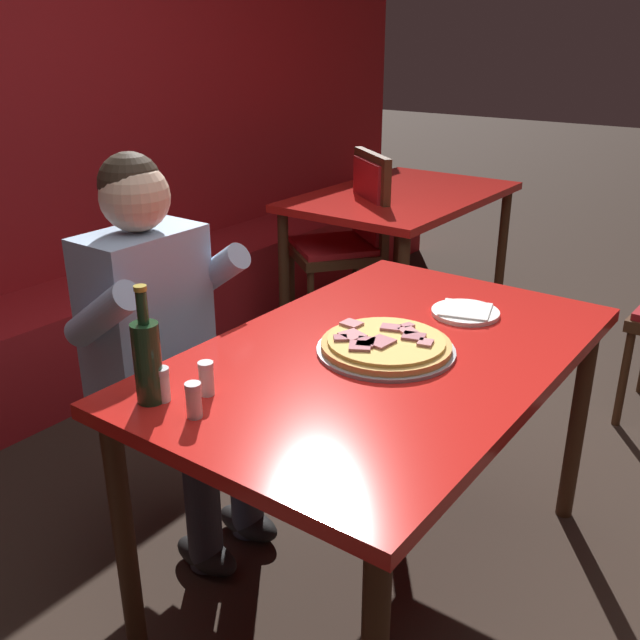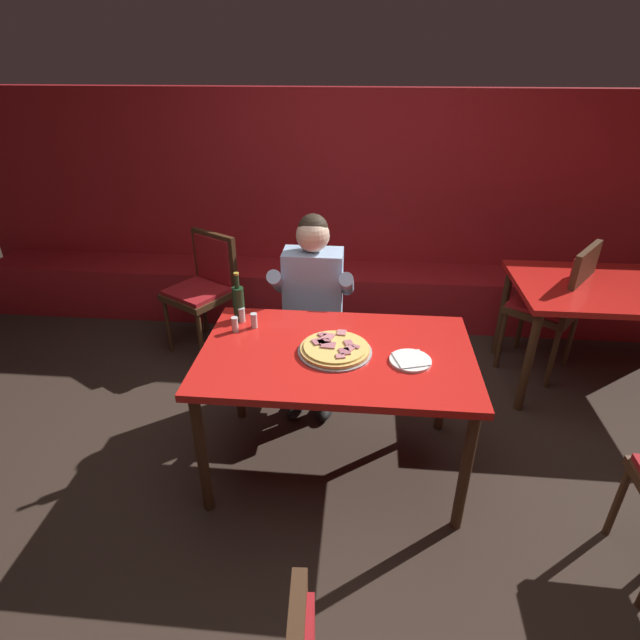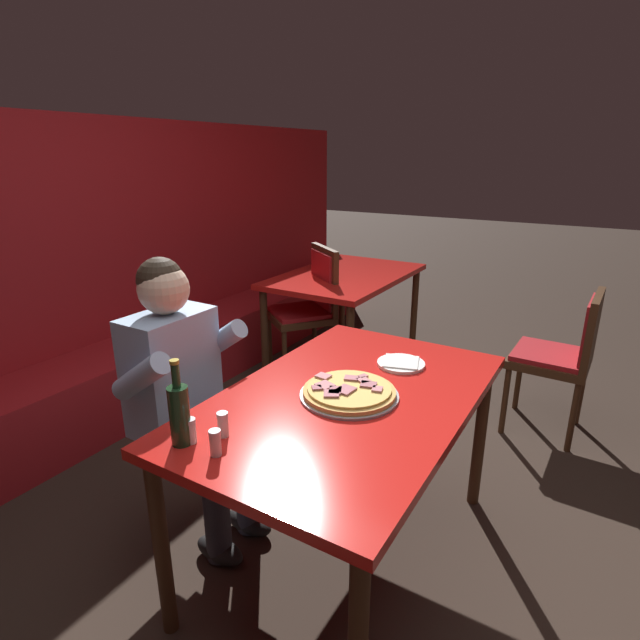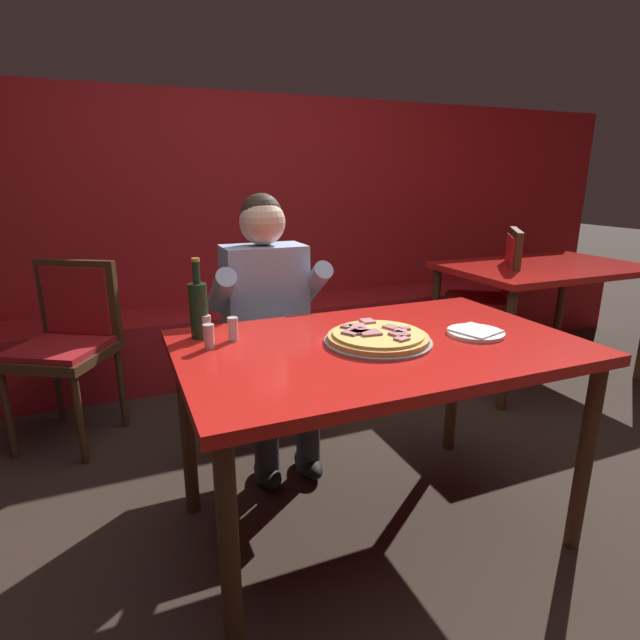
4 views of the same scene
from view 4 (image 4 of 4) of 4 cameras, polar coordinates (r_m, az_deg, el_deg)
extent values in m
plane|color=#33261E|center=(2.17, 6.04, -22.36)|extent=(24.00, 24.00, 0.00)
cube|color=#A3191E|center=(3.77, -9.67, 9.86)|extent=(6.80, 0.16, 1.90)
cube|color=#A3191E|center=(3.62, -7.98, -2.02)|extent=(6.46, 0.48, 0.46)
cylinder|color=#422816|center=(1.48, -10.27, -25.48)|extent=(0.06, 0.06, 0.74)
cylinder|color=#422816|center=(2.09, 28.02, -13.84)|extent=(0.06, 0.06, 0.74)
cylinder|color=#422816|center=(2.11, -14.93, -12.08)|extent=(0.06, 0.06, 0.74)
cylinder|color=#422816|center=(2.57, 14.98, -6.78)|extent=(0.06, 0.06, 0.74)
cube|color=red|center=(1.80, 6.75, -3.08)|extent=(1.41, 0.88, 0.04)
cylinder|color=#9E9EA3|center=(1.78, 6.64, -2.45)|extent=(0.38, 0.38, 0.01)
cylinder|color=#DBA856|center=(1.78, 6.65, -2.02)|extent=(0.36, 0.36, 0.02)
cylinder|color=#E5BC5B|center=(1.77, 6.67, -1.59)|extent=(0.32, 0.32, 0.01)
cube|color=#B76670|center=(1.83, 8.14, -0.82)|extent=(0.06, 0.07, 0.01)
cube|color=#B76670|center=(1.82, 9.71, -0.95)|extent=(0.04, 0.04, 0.01)
cube|color=#B76670|center=(1.75, 3.69, -1.40)|extent=(0.08, 0.08, 0.01)
cube|color=#B76670|center=(1.75, 5.74, -1.46)|extent=(0.08, 0.07, 0.01)
cube|color=#C6757A|center=(1.79, 9.17, -1.25)|extent=(0.06, 0.07, 0.01)
cube|color=#C6757A|center=(1.70, 9.34, -2.13)|extent=(0.05, 0.05, 0.01)
cube|color=#A85B66|center=(1.77, 4.56, -1.28)|extent=(0.08, 0.07, 0.01)
cube|color=#A85B66|center=(1.82, 3.06, -0.72)|extent=(0.05, 0.05, 0.01)
cube|color=#C6757A|center=(1.82, 4.27, -0.73)|extent=(0.07, 0.08, 0.01)
cube|color=#C6757A|center=(1.89, 5.45, -0.11)|extent=(0.05, 0.06, 0.01)
cube|color=#A85B66|center=(1.75, 9.05, -1.62)|extent=(0.07, 0.07, 0.01)
cylinder|color=white|center=(1.95, 17.34, -1.41)|extent=(0.21, 0.21, 0.01)
cube|color=white|center=(1.94, 17.37, -1.13)|extent=(0.19, 0.19, 0.01)
cylinder|color=#19381E|center=(1.86, -13.68, 1.03)|extent=(0.07, 0.07, 0.20)
cylinder|color=#19381E|center=(1.83, -13.97, 5.27)|extent=(0.03, 0.03, 0.08)
cylinder|color=#B29933|center=(1.82, -14.07, 6.70)|extent=(0.03, 0.03, 0.01)
cylinder|color=silver|center=(1.85, -12.88, -0.99)|extent=(0.04, 0.04, 0.07)
cylinder|color=#28231E|center=(1.86, -12.86, -1.41)|extent=(0.03, 0.03, 0.04)
cylinder|color=silver|center=(1.84, -12.97, 0.29)|extent=(0.04, 0.04, 0.01)
cylinder|color=silver|center=(1.81, -9.91, -1.24)|extent=(0.04, 0.04, 0.07)
cylinder|color=silver|center=(1.81, -9.89, -1.67)|extent=(0.03, 0.03, 0.04)
cylinder|color=silver|center=(1.80, -9.98, 0.07)|extent=(0.04, 0.04, 0.01)
cylinder|color=silver|center=(1.74, -12.56, -2.07)|extent=(0.04, 0.04, 0.07)
cylinder|color=#516B33|center=(1.75, -12.53, -2.52)|extent=(0.03, 0.03, 0.04)
cylinder|color=silver|center=(1.73, -12.65, -0.72)|extent=(0.04, 0.04, 0.01)
ellipsoid|color=black|center=(2.39, -6.03, -16.99)|extent=(0.11, 0.24, 0.09)
ellipsoid|color=black|center=(2.44, -1.35, -16.09)|extent=(0.11, 0.24, 0.09)
cylinder|color=#282833|center=(2.29, -6.16, -13.11)|extent=(0.11, 0.11, 0.43)
cylinder|color=#282833|center=(2.35, -1.38, -12.27)|extent=(0.11, 0.11, 0.43)
cube|color=#282833|center=(2.29, -4.68, -5.40)|extent=(0.34, 0.40, 0.12)
cube|color=#9EBCE0|center=(2.39, -6.32, 2.29)|extent=(0.38, 0.22, 0.52)
cylinder|color=#9EBCE0|center=(2.24, -11.20, 3.28)|extent=(0.09, 0.30, 0.25)
cylinder|color=#9EBCE0|center=(2.37, -0.70, 4.24)|extent=(0.09, 0.30, 0.25)
sphere|color=beige|center=(2.33, -6.60, 11.04)|extent=(0.21, 0.21, 0.21)
sphere|color=#2D2319|center=(2.34, -6.73, 11.92)|extent=(0.19, 0.19, 0.19)
cylinder|color=#422816|center=(3.84, 14.30, -1.20)|extent=(0.04, 0.04, 0.47)
cylinder|color=#422816|center=(3.48, 14.25, -3.00)|extent=(0.04, 0.04, 0.47)
cylinder|color=#422816|center=(3.87, 19.93, -1.57)|extent=(0.04, 0.04, 0.47)
cylinder|color=#422816|center=(3.51, 20.46, -3.41)|extent=(0.04, 0.04, 0.47)
cube|color=#422816|center=(3.60, 17.58, 1.69)|extent=(0.62, 0.62, 0.05)
cube|color=#A3191E|center=(3.59, 17.63, 2.31)|extent=(0.57, 0.57, 0.03)
cube|color=#422816|center=(3.56, 21.17, 5.68)|extent=(0.30, 0.38, 0.49)
cube|color=#A3191E|center=(3.56, 20.77, 5.71)|extent=(0.24, 0.30, 0.41)
cylinder|color=#422816|center=(2.90, -32.07, -9.20)|extent=(0.04, 0.04, 0.46)
cylinder|color=#422816|center=(2.68, -25.73, -10.30)|extent=(0.04, 0.04, 0.46)
cylinder|color=#422816|center=(3.17, -27.74, -6.51)|extent=(0.04, 0.04, 0.46)
cylinder|color=#422816|center=(2.97, -21.72, -7.24)|extent=(0.04, 0.04, 0.46)
cube|color=#422816|center=(2.83, -27.47, -3.55)|extent=(0.60, 0.60, 0.05)
cube|color=#A3191E|center=(2.82, -27.57, -2.79)|extent=(0.55, 0.55, 0.03)
cube|color=#422816|center=(2.93, -25.85, 2.10)|extent=(0.40, 0.26, 0.42)
cube|color=#A3191E|center=(2.91, -26.12, 1.98)|extent=(0.32, 0.21, 0.36)
cylinder|color=#422816|center=(3.10, 20.57, -3.35)|extent=(0.06, 0.06, 0.74)
cylinder|color=#422816|center=(3.62, 12.97, 0.04)|extent=(0.06, 0.06, 0.74)
cylinder|color=#422816|center=(4.41, 25.76, 1.68)|extent=(0.06, 0.06, 0.74)
cube|color=red|center=(3.66, 24.30, 5.45)|extent=(1.31, 0.83, 0.04)
camera|label=1|loc=(0.94, -79.14, 19.45)|focal=40.00mm
camera|label=2|loc=(1.43, 113.50, 28.52)|focal=28.00mm
camera|label=3|loc=(1.02, -75.03, 23.33)|focal=28.00mm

